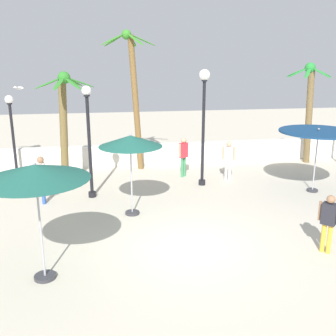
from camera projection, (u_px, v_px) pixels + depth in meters
name	position (u px, v px, depth m)	size (l,w,h in m)	color
ground_plane	(186.00, 246.00, 10.81)	(56.00, 56.00, 0.00)	beige
boundary_wall	(149.00, 154.00, 18.86)	(25.20, 0.30, 1.04)	silver
patio_umbrella_0	(35.00, 173.00, 8.51)	(2.40, 2.40, 2.85)	#333338
patio_umbrella_1	(318.00, 134.00, 14.59)	(2.91, 2.91, 2.50)	#333338
patio_umbrella_2	(130.00, 142.00, 12.33)	(2.04, 2.04, 2.73)	#333338
palm_tree_0	(133.00, 87.00, 17.28)	(2.48, 2.41, 6.21)	brown
palm_tree_1	(64.00, 115.00, 15.16)	(2.27, 2.24, 4.55)	brown
palm_tree_3	(309.00, 102.00, 18.64)	(2.31, 2.13, 4.83)	brown
lamp_post_1	(89.00, 134.00, 13.95)	(0.34, 0.34, 4.10)	black
lamp_post_2	(204.00, 109.00, 15.16)	(0.43, 0.43, 4.62)	black
lamp_post_3	(12.00, 127.00, 16.93)	(0.36, 0.36, 3.50)	black
guest_0	(183.00, 153.00, 16.81)	(0.45, 0.41, 1.74)	#3F8C59
guest_1	(229.00, 157.00, 16.28)	(0.51, 0.37, 1.70)	silver
guest_2	(42.00, 175.00, 13.68)	(0.27, 0.56, 1.73)	#3359B2
guest_3	(329.00, 218.00, 10.17)	(0.42, 0.44, 1.62)	gold
seagull_0	(19.00, 88.00, 15.51)	(0.38, 1.18, 0.14)	white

